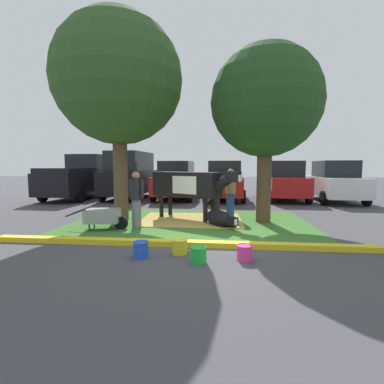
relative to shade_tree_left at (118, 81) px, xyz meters
name	(u,v)px	position (x,y,z in m)	size (l,w,h in m)	color
ground_plane	(200,240)	(2.71, -2.18, -4.41)	(80.00, 80.00, 0.00)	#424247
grass_island	(190,223)	(2.27, -0.22, -4.40)	(7.26, 4.70, 0.02)	#386B28
curb_yellow	(178,243)	(2.27, -2.72, -4.35)	(8.46, 0.24, 0.12)	yellow
hay_bedding	(191,220)	(2.26, 0.17, -4.38)	(3.20, 2.40, 0.04)	tan
shade_tree_left	(118,81)	(0.00, 0.00, 0.00)	(4.00, 4.00, 6.44)	brown
shade_tree_right	(266,102)	(4.53, 0.09, -0.75)	(3.32, 3.32, 5.36)	#4C3823
cow_holstein	(189,185)	(2.18, 0.32, -3.26)	(2.93, 1.80, 1.60)	black
calf_lying	(220,219)	(3.18, -0.67, -4.17)	(1.06, 1.23, 0.48)	black
person_handler	(216,192)	(3.05, 1.36, -3.59)	(0.47, 0.34, 1.53)	black
person_visitor_near	(136,198)	(0.84, -1.11, -3.55)	(0.49, 0.34, 1.61)	slate
person_visitor_far	(230,192)	(3.53, 0.65, -3.51)	(0.34, 0.53, 1.67)	#23478C
wheelbarrow	(104,216)	(0.01, -1.41, -4.02)	(1.62, 0.75, 0.63)	gray
bucket_blue	(141,249)	(1.67, -3.55, -4.25)	(0.31, 0.31, 0.31)	blue
bucket_yellow	(180,246)	(2.39, -3.26, -4.25)	(0.33, 0.33, 0.30)	yellow
bucket_green	(198,254)	(2.80, -3.73, -4.26)	(0.32, 0.32, 0.29)	green
bucket_pink	(245,252)	(3.65, -3.50, -4.26)	(0.31, 0.31, 0.29)	#EA3893
pickup_truck_black	(81,178)	(-4.43, 5.93, -3.30)	(2.40, 5.48, 2.42)	black
suv_black	(131,175)	(-1.66, 6.07, -3.14)	(2.28, 4.68, 2.52)	black
sedan_blue	(177,181)	(0.88, 6.10, -3.42)	(2.17, 4.48, 2.02)	red
sedan_red	(225,181)	(3.44, 5.97, -3.42)	(2.17, 4.48, 2.02)	red
sedan_silver	(284,181)	(6.50, 6.18, -3.42)	(2.17, 4.48, 2.02)	red
hatchback_white	(334,182)	(8.83, 5.74, -3.42)	(2.17, 4.48, 2.02)	silver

